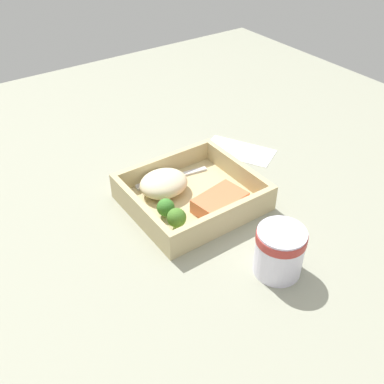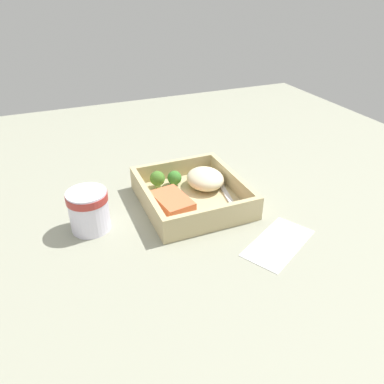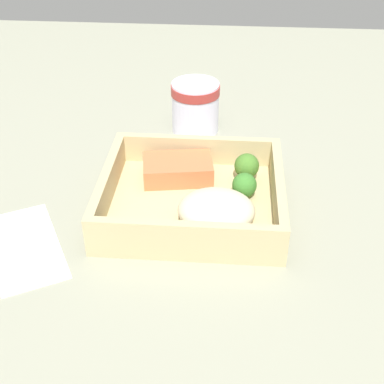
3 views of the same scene
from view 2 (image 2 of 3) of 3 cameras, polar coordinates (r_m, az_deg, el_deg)
The scene contains 10 objects.
ground_plane at distance 85.01cm, azimuth 0.00°, elevation -2.15°, with size 160.00×160.00×2.00cm, color gray.
takeout_tray at distance 84.16cm, azimuth 0.00°, elevation -1.23°, with size 24.01×21.71×1.20cm, color tan.
tray_rim at distance 82.77cm, azimuth 0.00°, elevation 0.35°, with size 24.01×21.71×4.18cm.
salmon_fillet at distance 79.42cm, azimuth -3.05°, elevation -1.68°, with size 9.73×6.22×2.87cm, color #E77245.
mashed_potatoes at distance 87.15cm, azimuth 2.02°, elevation 2.05°, with size 9.74×8.44×4.31cm, color beige.
broccoli_floret_1 at distance 86.95cm, azimuth -5.29°, elevation 2.02°, with size 3.51×3.51×4.22cm.
broccoli_floret_2 at distance 88.04cm, azimuth -2.68°, elevation 2.15°, with size 3.34×3.34×3.62cm.
fork at distance 87.23cm, azimuth 4.73°, elevation 0.53°, with size 15.86×4.24×0.44cm.
paper_cup at distance 76.42cm, azimuth -15.49°, elevation -2.43°, with size 8.04×8.04×8.52cm.
receipt_slip at distance 74.22cm, azimuth 13.02°, elevation -7.55°, with size 7.96×15.81×0.24cm, color white.
Camera 2 is at (-65.96, 27.49, 45.05)cm, focal length 35.00 mm.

